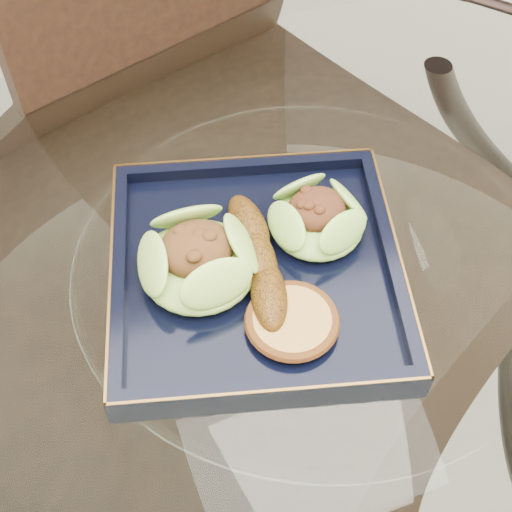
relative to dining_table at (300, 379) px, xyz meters
name	(u,v)px	position (x,y,z in m)	size (l,w,h in m)	color
dining_table	(300,379)	(0.00, 0.00, 0.00)	(1.13, 1.13, 0.77)	white
dining_chair	(221,210)	(0.00, 0.32, -0.06)	(0.54, 0.54, 0.97)	black
navy_plate	(256,275)	(-0.04, 0.03, 0.17)	(0.27, 0.27, 0.02)	black
lettuce_wrap_left	(198,262)	(-0.09, 0.05, 0.20)	(0.11, 0.11, 0.04)	olive
lettuce_wrap_right	(317,220)	(0.03, 0.06, 0.20)	(0.09, 0.09, 0.03)	#5A932A
roasted_plantain	(258,259)	(-0.04, 0.03, 0.20)	(0.15, 0.03, 0.03)	#60380A
crumb_patty	(292,322)	(-0.03, -0.04, 0.19)	(0.07, 0.07, 0.01)	gold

